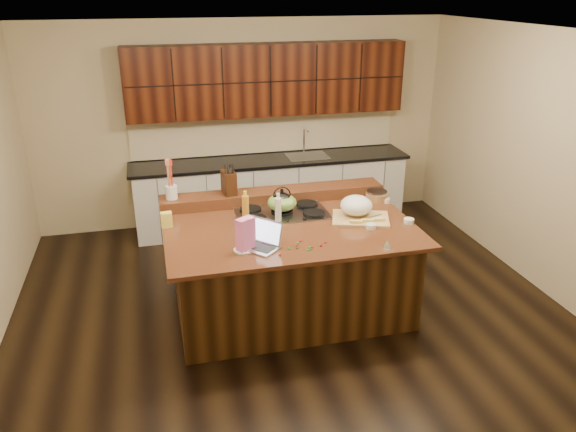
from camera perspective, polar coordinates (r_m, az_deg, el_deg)
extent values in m
cube|color=black|center=(5.86, 0.12, -9.30)|extent=(5.50, 5.00, 0.01)
cube|color=silver|center=(4.99, 0.15, 18.17)|extent=(5.50, 5.00, 0.01)
cube|color=tan|center=(7.63, -4.54, 9.31)|extent=(5.50, 0.01, 2.70)
cube|color=tan|center=(3.14, 11.63, -11.46)|extent=(5.50, 0.01, 2.70)
cube|color=tan|center=(6.49, 24.53, 4.96)|extent=(0.01, 5.00, 2.70)
cube|color=black|center=(5.64, 0.12, -5.46)|extent=(2.22, 1.42, 0.88)
cube|color=black|center=(5.44, 0.13, -1.17)|extent=(2.40, 1.60, 0.04)
cube|color=black|center=(6.04, -1.50, 2.11)|extent=(2.40, 0.30, 0.12)
cube|color=gray|center=(5.69, -0.61, 0.24)|extent=(0.92, 0.52, 0.02)
cylinder|color=black|center=(5.75, -3.82, 0.64)|extent=(0.22, 0.22, 0.03)
cylinder|color=black|center=(5.87, 1.94, 1.17)|extent=(0.22, 0.22, 0.03)
cylinder|color=black|center=(5.51, -3.33, -0.33)|extent=(0.22, 0.22, 0.03)
cylinder|color=black|center=(5.64, 2.66, 0.24)|extent=(0.22, 0.22, 0.03)
cylinder|color=black|center=(5.69, -0.61, 0.45)|extent=(0.22, 0.22, 0.03)
cube|color=silver|center=(7.63, -1.69, 2.30)|extent=(3.60, 0.62, 0.90)
cube|color=black|center=(7.48, -1.73, 5.68)|extent=(3.70, 0.66, 0.04)
cube|color=gray|center=(7.59, 1.98, 6.06)|extent=(0.55, 0.42, 0.01)
cylinder|color=gray|center=(7.71, 1.63, 7.74)|extent=(0.02, 0.02, 0.36)
cube|color=black|center=(7.39, -2.08, 13.67)|extent=(3.60, 0.34, 0.90)
cube|color=tan|center=(7.70, -2.25, 8.32)|extent=(3.60, 0.03, 0.50)
ellipsoid|color=black|center=(5.65, -0.62, 1.49)|extent=(0.25, 0.25, 0.19)
ellipsoid|color=olive|center=(5.65, -0.62, 1.37)|extent=(0.34, 0.34, 0.16)
cube|color=#B7B7BC|center=(4.97, -3.03, -3.25)|extent=(0.40, 0.41, 0.02)
cube|color=black|center=(4.96, -3.03, -3.14)|extent=(0.29, 0.30, 0.00)
cube|color=#B7B7BC|center=(5.00, -2.27, -1.53)|extent=(0.28, 0.30, 0.22)
cube|color=silver|center=(5.00, -2.32, -1.56)|extent=(0.25, 0.26, 0.19)
cylinder|color=gold|center=(5.48, -4.34, 0.73)|extent=(0.09, 0.09, 0.27)
cylinder|color=silver|center=(5.46, -1.01, 0.60)|extent=(0.07, 0.07, 0.25)
cube|color=tan|center=(5.60, 7.38, -0.27)|extent=(0.65, 0.56, 0.03)
ellipsoid|color=white|center=(5.62, 6.95, 1.07)|extent=(0.32, 0.32, 0.20)
cube|color=#EDD872|center=(5.44, 6.90, -0.61)|extent=(0.12, 0.03, 0.03)
cube|color=#EDD872|center=(5.49, 8.07, -0.48)|extent=(0.12, 0.03, 0.03)
cube|color=#EDD872|center=(5.53, 9.23, -0.36)|extent=(0.12, 0.03, 0.03)
cylinder|color=gray|center=(5.62, 8.61, -0.05)|extent=(0.21, 0.09, 0.01)
cylinder|color=white|center=(5.41, 8.44, -1.04)|extent=(0.12, 0.12, 0.04)
cylinder|color=white|center=(5.60, 12.18, -0.49)|extent=(0.12, 0.12, 0.04)
cylinder|color=white|center=(6.09, 9.83, 1.60)|extent=(0.13, 0.13, 0.04)
cylinder|color=#996B3F|center=(6.12, 8.99, 1.96)|extent=(0.26, 0.26, 0.09)
cone|color=silver|center=(5.05, 10.03, -2.79)|extent=(0.09, 0.09, 0.07)
cube|color=pink|center=(4.88, -4.34, -1.88)|extent=(0.18, 0.16, 0.30)
cylinder|color=white|center=(4.94, -4.52, -3.44)|extent=(0.19, 0.19, 0.01)
cube|color=#E4D150|center=(5.50, -12.25, -0.37)|extent=(0.11, 0.08, 0.15)
cylinder|color=white|center=(5.87, -11.77, 2.38)|extent=(0.13, 0.13, 0.14)
cube|color=black|center=(5.90, -6.03, 3.38)|extent=(0.15, 0.22, 0.25)
ellipsoid|color=red|center=(5.00, 0.93, -3.02)|extent=(0.02, 0.02, 0.02)
ellipsoid|color=#198C26|center=(4.93, 2.30, -3.40)|extent=(0.02, 0.02, 0.02)
ellipsoid|color=red|center=(4.97, 2.47, -3.17)|extent=(0.02, 0.02, 0.02)
ellipsoid|color=#198C26|center=(5.04, 1.00, -2.79)|extent=(0.02, 0.02, 0.02)
ellipsoid|color=red|center=(5.09, 1.29, -2.53)|extent=(0.02, 0.02, 0.02)
ellipsoid|color=#198C26|center=(4.96, 0.94, -3.24)|extent=(0.02, 0.02, 0.02)
ellipsoid|color=red|center=(5.00, 3.35, -3.02)|extent=(0.02, 0.02, 0.02)
ellipsoid|color=#198C26|center=(4.92, 2.02, -3.47)|extent=(0.02, 0.02, 0.02)
ellipsoid|color=red|center=(5.07, 3.83, -2.68)|extent=(0.02, 0.02, 0.02)
ellipsoid|color=#198C26|center=(4.94, 0.12, -3.34)|extent=(0.02, 0.02, 0.02)
ellipsoid|color=red|center=(4.84, -0.84, -3.93)|extent=(0.02, 0.02, 0.02)
ellipsoid|color=#198C26|center=(4.97, 2.19, -3.19)|extent=(0.02, 0.02, 0.02)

